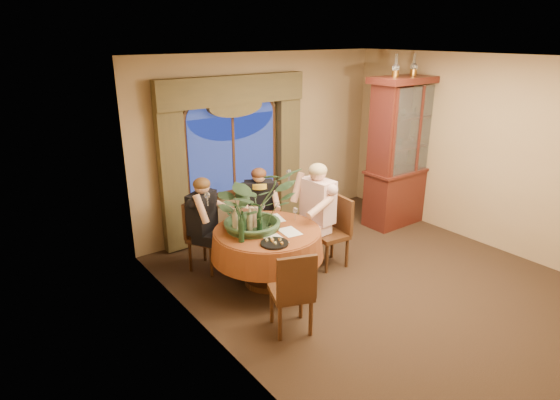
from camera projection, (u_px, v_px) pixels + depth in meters
floor at (372, 281)px, 6.13m from camera, size 5.00×5.00×0.00m
wall_back at (263, 142)px, 7.55m from camera, size 4.50×0.00×4.50m
wall_right at (483, 152)px, 6.92m from camera, size 0.00×5.00×5.00m
ceiling at (389, 58)px, 5.18m from camera, size 5.00×5.00×0.00m
window at (233, 155)px, 7.19m from camera, size 1.62×0.10×1.32m
arched_transom at (231, 103)px, 6.93m from camera, size 1.60×0.06×0.44m
drapery_left at (173, 174)px, 6.62m from camera, size 0.38×0.14×2.32m
drapery_right at (288, 153)px, 7.77m from camera, size 0.38×0.14×2.32m
swag_valance at (234, 90)px, 6.80m from camera, size 2.45×0.16×0.42m
dining_table at (267, 257)px, 5.96m from camera, size 1.55×1.55×0.75m
china_cabinet at (406, 152)px, 7.71m from camera, size 1.50×0.59×2.43m
oil_lamp_left at (396, 66)px, 7.01m from camera, size 0.11×0.11×0.34m
oil_lamp_center at (414, 64)px, 7.25m from camera, size 0.11×0.11×0.34m
oil_lamp_right at (431, 63)px, 7.48m from camera, size 0.11×0.11×0.34m
chair_right at (330, 233)px, 6.40m from camera, size 0.46×0.46×0.96m
chair_back_right at (266, 218)px, 6.91m from camera, size 0.58×0.58×0.96m
chair_back at (207, 236)px, 6.30m from camera, size 0.57×0.57×0.96m
chair_front_left at (291, 290)px, 4.98m from camera, size 0.54×0.54×0.96m
person_pink at (318, 214)px, 6.40m from camera, size 0.52×0.56×1.45m
person_back at (203, 225)px, 6.21m from camera, size 0.63×0.61×1.32m
person_scarf at (259, 210)px, 6.79m from camera, size 0.60×0.59×1.28m
stoneware_vase at (254, 217)px, 5.85m from camera, size 0.15×0.15×0.28m
centerpiece_plant at (254, 177)px, 5.68m from camera, size 1.08×1.20×0.94m
olive_bowl at (275, 229)px, 5.81m from camera, size 0.14×0.14×0.04m
cheese_platter at (275, 243)px, 5.43m from camera, size 0.33×0.33×0.02m
wine_bottle_0 at (235, 221)px, 5.65m from camera, size 0.07×0.07×0.33m
wine_bottle_1 at (260, 220)px, 5.69m from camera, size 0.07×0.07×0.33m
wine_bottle_2 at (241, 229)px, 5.44m from camera, size 0.07×0.07×0.33m
wine_bottle_3 at (243, 224)px, 5.57m from camera, size 0.07×0.07×0.33m
wine_bottle_4 at (236, 218)px, 5.76m from camera, size 0.07×0.07×0.33m
wine_bottle_5 at (250, 220)px, 5.69m from camera, size 0.07×0.07×0.33m
tasting_paper_0 at (290, 232)px, 5.76m from camera, size 0.25×0.33×0.00m
tasting_paper_1 at (274, 218)px, 6.18m from camera, size 0.28×0.34×0.00m
tasting_paper_2 at (276, 240)px, 5.54m from camera, size 0.24×0.32×0.00m
wine_glass_person_pink at (295, 214)px, 6.10m from camera, size 0.07×0.07×0.18m
wine_glass_person_back at (233, 217)px, 5.98m from camera, size 0.07×0.07×0.18m
wine_glass_person_scarf at (263, 209)px, 6.25m from camera, size 0.07×0.07×0.18m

